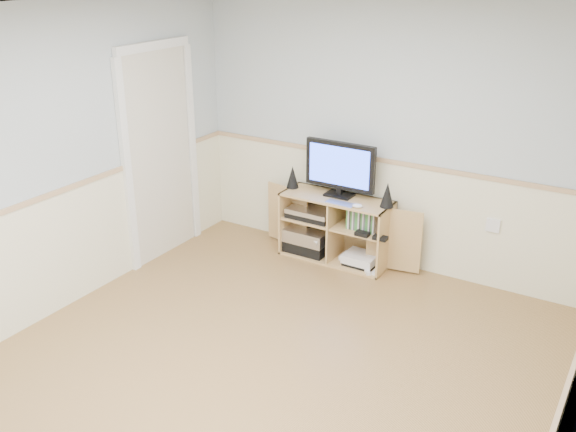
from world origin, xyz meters
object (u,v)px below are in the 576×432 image
object	(u,v)px
media_cabinet	(338,226)
monitor	(340,167)
game_consoles	(360,259)
keyboard	(340,204)

from	to	relation	value
media_cabinet	monitor	xyz separation A→B (m)	(0.00, -0.00, 0.61)
monitor	game_consoles	world-z (taller)	monitor
game_consoles	keyboard	bearing A→B (deg)	-142.95
monitor	media_cabinet	bearing A→B (deg)	90.00
monitor	keyboard	distance (m)	0.36
media_cabinet	keyboard	xyz separation A→B (m)	(0.11, -0.19, 0.32)
game_consoles	monitor	bearing A→B (deg)	167.70
game_consoles	media_cabinet	bearing A→B (deg)	167.24
monitor	keyboard	bearing A→B (deg)	-59.73
keyboard	game_consoles	distance (m)	0.62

